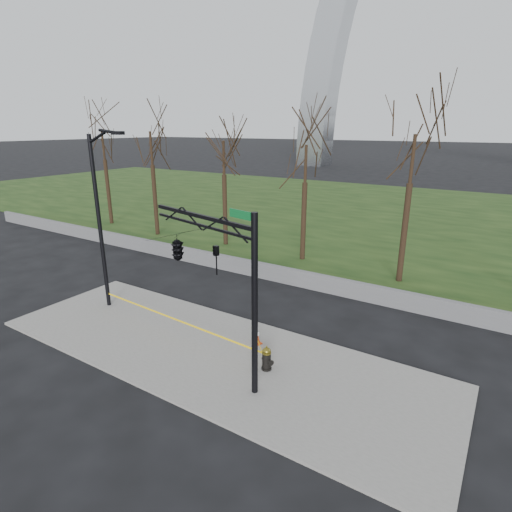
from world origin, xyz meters
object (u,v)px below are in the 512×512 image
Objects in this scene: fire_hydrant at (267,359)px; traffic_cone at (257,337)px; street_light at (101,211)px; traffic_signal_mast at (190,251)px.

fire_hydrant is 1.82m from traffic_cone.
fire_hydrant is at bearing -0.25° from street_light.
traffic_cone is (-1.24, 1.33, -0.11)m from fire_hydrant.
traffic_signal_mast reaches higher than traffic_cone.
street_light is 1.37× the size of traffic_signal_mast.
traffic_signal_mast reaches higher than fire_hydrant.
street_light is at bearing -177.52° from traffic_signal_mast.
street_light reaches higher than fire_hydrant.
street_light is at bearing -174.67° from traffic_cone.
fire_hydrant is 4.64m from traffic_signal_mast.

